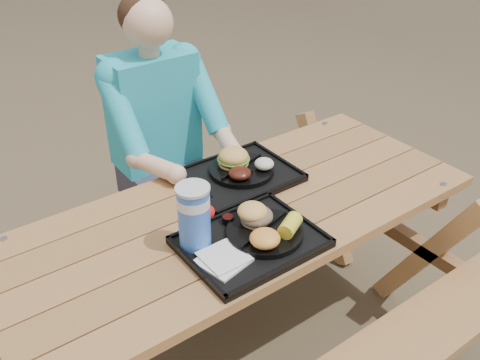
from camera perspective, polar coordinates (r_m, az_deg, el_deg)
ground at (r=2.48m, az=0.00°, el=-17.49°), size 60.00×60.00×0.00m
picnic_table at (r=2.20m, az=0.00°, el=-11.18°), size 1.80×1.49×0.75m
tray_near at (r=1.80m, az=1.14°, el=-6.69°), size 0.45×0.35×0.02m
tray_far at (r=2.13m, az=-0.32°, el=0.26°), size 0.45×0.35×0.02m
plate_near at (r=1.81m, az=2.64°, el=-5.63°), size 0.26×0.26×0.02m
plate_far at (r=2.14m, az=0.17°, el=1.07°), size 0.26×0.26×0.02m
napkin_stack at (r=1.70m, az=-1.81°, el=-8.53°), size 0.17×0.17×0.02m
soda_cup at (r=1.72m, az=-4.92°, el=-4.01°), size 0.10×0.10×0.21m
condiment_bbq at (r=1.86m, az=-1.28°, el=-4.22°), size 0.04×0.04×0.03m
condiment_mustard at (r=1.89m, az=0.35°, el=-3.51°), size 0.05×0.05×0.03m
sandwich at (r=1.81m, az=1.78°, el=-3.04°), size 0.11×0.11×0.11m
mac_cheese at (r=1.73m, az=2.68°, el=-6.24°), size 0.10×0.10×0.05m
corn_cob at (r=1.79m, az=5.36°, el=-4.84°), size 0.13×0.13×0.05m
cutlery_far at (r=2.05m, az=-4.42°, el=-0.91°), size 0.03×0.15×0.01m
burger at (r=2.13m, az=-0.71°, el=2.93°), size 0.12×0.12×0.11m
baked_beans at (r=2.07m, az=-0.02°, el=0.73°), size 0.09×0.09×0.04m
potato_salad at (r=2.13m, az=2.59°, el=1.74°), size 0.08×0.08×0.04m
diner at (r=2.56m, az=-8.63°, el=2.59°), size 0.48×0.84×1.28m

